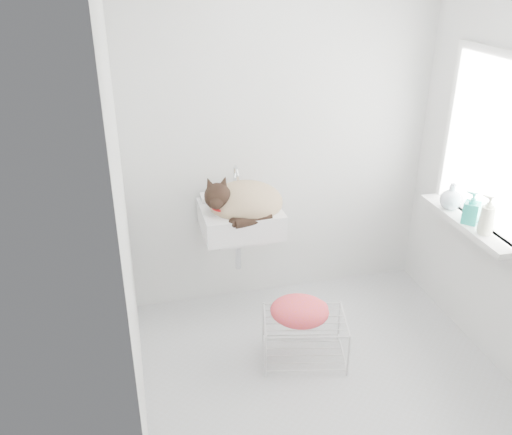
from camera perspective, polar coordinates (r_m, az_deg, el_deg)
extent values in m
cube|color=#B4B4B4|center=(3.58, 6.93, -15.75)|extent=(2.20, 2.00, 0.02)
cube|color=silver|center=(3.80, 2.68, 8.70)|extent=(2.20, 0.02, 2.50)
cube|color=silver|center=(2.72, -13.87, 0.86)|extent=(0.02, 2.00, 2.50)
cube|color=white|center=(3.57, 23.64, 7.11)|extent=(0.01, 0.80, 1.00)
cube|color=white|center=(3.56, 23.45, 7.10)|extent=(0.04, 0.90, 1.10)
cube|color=white|center=(3.71, 21.32, -0.54)|extent=(0.16, 0.88, 0.04)
cube|color=white|center=(3.63, -1.68, 1.08)|extent=(0.53, 0.46, 0.21)
ellipsoid|color=tan|center=(3.61, -1.18, 1.50)|extent=(0.53, 0.47, 0.25)
sphere|color=black|center=(3.46, -3.86, 2.39)|extent=(0.20, 0.20, 0.18)
torus|color=#AE0B0E|center=(3.48, -3.49, 1.62)|extent=(0.17, 0.17, 0.07)
cube|color=silver|center=(3.58, 5.09, -12.58)|extent=(0.58, 0.46, 0.31)
ellipsoid|color=#F45401|center=(3.44, 4.59, -10.45)|extent=(0.44, 0.38, 0.15)
imported|color=white|center=(3.56, 22.88, -1.56)|extent=(0.11, 0.11, 0.21)
imported|color=teal|center=(3.67, 21.55, -0.52)|extent=(0.13, 0.13, 0.21)
imported|color=silver|center=(3.84, 19.69, 0.94)|extent=(0.15, 0.15, 0.18)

